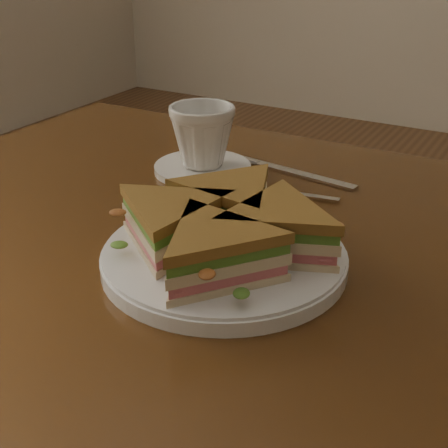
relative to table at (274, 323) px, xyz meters
name	(u,v)px	position (x,y,z in m)	size (l,w,h in m)	color
table	(274,323)	(0.00, 0.00, 0.00)	(1.20, 0.80, 0.75)	#341C0B
plate	(224,258)	(-0.04, -0.06, 0.11)	(0.27, 0.27, 0.02)	white
sandwich_wedges	(224,228)	(-0.04, -0.06, 0.14)	(0.30, 0.30, 0.06)	beige
crisps_mound	(224,232)	(-0.04, -0.06, 0.14)	(0.09, 0.09, 0.05)	#C15818
spoon	(243,186)	(-0.12, 0.14, 0.10)	(0.18, 0.05, 0.01)	silver
knife	(286,171)	(-0.09, 0.23, 0.10)	(0.21, 0.04, 0.00)	silver
saucer	(203,168)	(-0.21, 0.17, 0.10)	(0.15, 0.15, 0.01)	white
coffee_cup	(202,136)	(-0.21, 0.17, 0.15)	(0.10, 0.10, 0.09)	white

